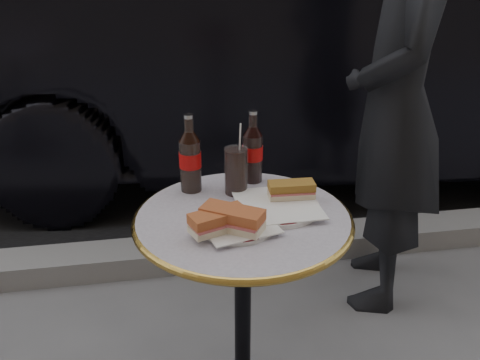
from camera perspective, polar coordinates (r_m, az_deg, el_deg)
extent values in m
cube|color=black|center=(6.47, -7.56, 11.55)|extent=(40.00, 8.00, 0.00)
cube|color=gray|center=(2.62, -3.16, -7.66)|extent=(40.00, 0.20, 0.12)
cylinder|color=silver|center=(1.44, -0.35, -4.89)|extent=(0.21, 0.21, 0.01)
cylinder|color=white|center=(1.54, 4.01, -2.86)|extent=(0.28, 0.28, 0.01)
cube|color=#B1572C|center=(1.40, -2.32, -4.49)|extent=(0.17, 0.12, 0.05)
cube|color=#B0552C|center=(1.40, -0.82, -4.26)|extent=(0.18, 0.15, 0.06)
cube|color=olive|center=(1.57, 5.50, -1.15)|extent=(0.14, 0.07, 0.05)
cylinder|color=black|center=(1.61, -0.42, 0.99)|extent=(0.10, 0.10, 0.15)
imported|color=black|center=(3.50, 6.54, 13.43)|extent=(2.07, 4.86, 1.56)
imported|color=black|center=(2.17, 16.39, 7.48)|extent=(0.59, 0.72, 1.69)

